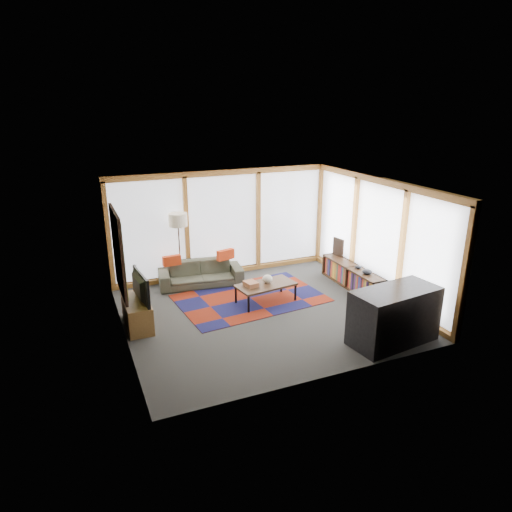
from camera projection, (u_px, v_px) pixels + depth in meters
name	position (u px, v px, depth m)	size (l,w,h in m)	color
ground	(264.00, 312.00, 9.36)	(5.50, 5.50, 0.00)	#2B2C29
room_envelope	(275.00, 231.00, 9.54)	(5.52, 5.02, 2.62)	#42372E
rug	(251.00, 298.00, 10.03)	(3.10, 1.99, 0.01)	maroon
sofa	(201.00, 273.00, 10.69)	(1.93, 0.76, 0.56)	#333629
pillow_left	(172.00, 260.00, 10.37)	(0.41, 0.12, 0.23)	#B13011
pillow_right	(226.00, 255.00, 10.75)	(0.43, 0.13, 0.24)	#B13011
floor_lamp	(179.00, 249.00, 10.61)	(0.43, 0.43, 1.71)	#322118
coffee_table	(266.00, 293.00, 9.78)	(1.25, 0.62, 0.42)	black
book_stack	(251.00, 284.00, 9.60)	(0.24, 0.29, 0.10)	brown
vase	(267.00, 279.00, 9.75)	(0.22, 0.22, 0.19)	beige
bookshelf	(352.00, 277.00, 10.54)	(0.38, 2.07, 0.52)	black
bowl_a	(367.00, 272.00, 9.98)	(0.22, 0.22, 0.11)	black
bowl_b	(358.00, 267.00, 10.32)	(0.15, 0.15, 0.08)	black
shelf_picture	(338.00, 247.00, 11.12)	(0.04, 0.34, 0.44)	black
tv_console	(137.00, 313.00, 8.71)	(0.45, 1.08, 0.54)	brown
television	(136.00, 287.00, 8.50)	(0.98, 0.13, 0.56)	black
bar_counter	(394.00, 316.00, 8.08)	(1.59, 0.74, 1.01)	black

